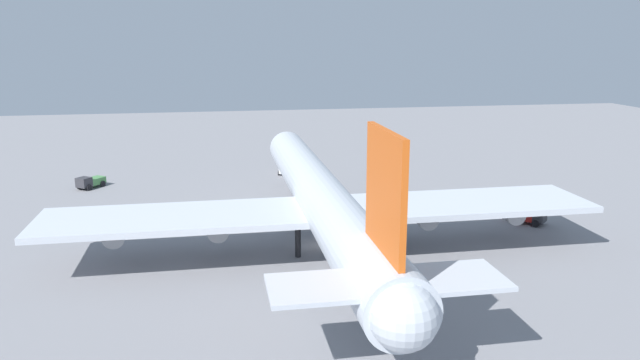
% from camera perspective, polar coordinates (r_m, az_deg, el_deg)
% --- Properties ---
extents(ground_plane, '(285.83, 285.83, 0.00)m').
position_cam_1_polar(ground_plane, '(75.33, -0.00, -6.28)').
color(ground_plane, gray).
extents(cargo_airplane, '(71.46, 65.00, 18.83)m').
position_cam_1_polar(cargo_airplane, '(72.88, 0.08, -1.74)').
color(cargo_airplane, silver).
rests_on(cargo_airplane, ground_plane).
extents(cargo_loader, '(4.90, 4.81, 2.59)m').
position_cam_1_polar(cargo_loader, '(88.58, 19.38, -3.17)').
color(cargo_loader, '#333338').
rests_on(cargo_loader, ground_plane).
extents(maintenance_van, '(4.98, 3.21, 2.28)m').
position_cam_1_polar(maintenance_van, '(114.47, -3.32, 1.20)').
color(maintenance_van, silver).
rests_on(maintenance_van, ground_plane).
extents(pushback_tractor, '(5.30, 4.63, 2.14)m').
position_cam_1_polar(pushback_tractor, '(110.53, -21.08, -0.15)').
color(pushback_tractor, '#333338').
rests_on(pushback_tractor, ground_plane).
extents(safety_cone_nose, '(0.53, 0.53, 0.76)m').
position_cam_1_polar(safety_cone_nose, '(105.96, -2.09, -0.22)').
color(safety_cone_nose, orange).
rests_on(safety_cone_nose, ground_plane).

